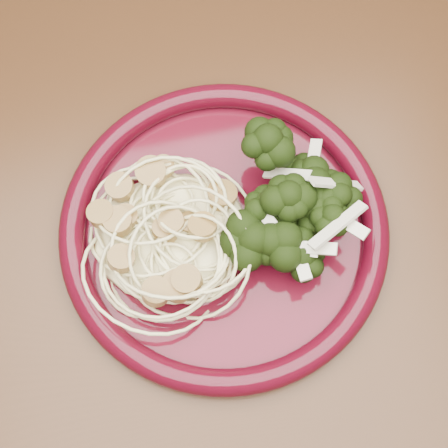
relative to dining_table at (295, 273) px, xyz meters
name	(u,v)px	position (x,y,z in m)	size (l,w,h in m)	color
dining_table	(295,273)	(0.00, 0.00, 0.00)	(1.20, 0.80, 0.75)	#472814
dinner_plate	(224,228)	(-0.07, 0.02, 0.11)	(0.30, 0.30, 0.02)	#470916
spaghetti_pile	(171,232)	(-0.11, 0.03, 0.12)	(0.13, 0.11, 0.03)	#F9F2AD
scallop_cluster	(167,216)	(-0.11, 0.03, 0.15)	(0.12, 0.12, 0.04)	#A38044
broccoli_pile	(290,209)	(-0.01, 0.02, 0.13)	(0.09, 0.15, 0.05)	black
onion_garnish	(294,193)	(-0.01, 0.02, 0.16)	(0.07, 0.10, 0.05)	beige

